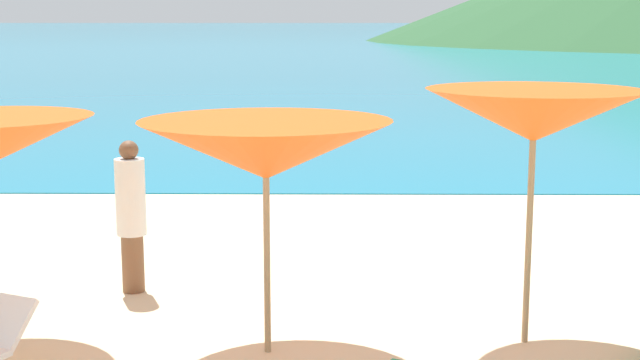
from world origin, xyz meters
TOP-DOWN VIEW (x-y plane):
  - ground_plane at (0.00, 10.00)m, footprint 50.00×100.00m
  - ocean_water at (0.00, 230.44)m, footprint 650.00×440.00m
  - umbrella_3 at (0.17, 3.32)m, footprint 2.27×2.27m
  - umbrella_4 at (2.47, 3.59)m, footprint 2.00×2.00m
  - beachgoer_1 at (-1.39, 5.07)m, footprint 0.31×0.31m

SIDE VIEW (x-z plane):
  - ground_plane at x=0.00m, z-range -0.30..0.00m
  - ocean_water at x=0.00m, z-range 0.00..0.02m
  - beachgoer_1 at x=-1.39m, z-range 0.05..1.68m
  - umbrella_3 at x=0.17m, z-range 0.77..2.81m
  - umbrella_4 at x=2.47m, z-range 0.91..3.19m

